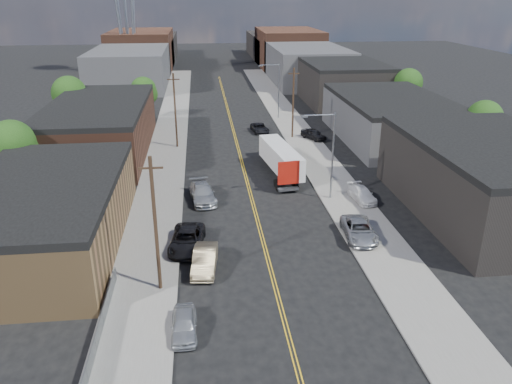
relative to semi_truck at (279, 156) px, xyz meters
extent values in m
plane|color=black|center=(-3.97, 26.35, -2.02)|extent=(260.00, 260.00, 0.00)
cube|color=gold|center=(-3.97, 11.35, -2.01)|extent=(0.32, 120.00, 0.01)
cube|color=slate|center=(-13.47, 11.35, -1.94)|extent=(5.00, 140.00, 0.15)
cube|color=slate|center=(5.53, 11.35, -1.94)|extent=(5.00, 140.00, 0.15)
cube|color=brown|center=(-21.97, -15.65, 0.48)|extent=(12.00, 22.00, 5.00)
cube|color=black|center=(-21.97, -15.65, 3.28)|extent=(12.00, 22.00, 0.60)
cube|color=#48291D|center=(-21.97, 10.35, 0.98)|extent=(12.00, 26.00, 6.00)
cube|color=black|center=(-21.97, 10.35, 4.28)|extent=(12.00, 26.00, 0.60)
cube|color=black|center=(18.03, -13.65, 1.23)|extent=(14.00, 22.00, 6.50)
cube|color=black|center=(18.03, -13.65, 4.78)|extent=(14.00, 22.00, 0.60)
cube|color=navy|center=(11.23, -13.65, 1.58)|extent=(0.30, 20.00, 0.80)
cube|color=#3C3C3E|center=(18.03, 12.35, 0.73)|extent=(14.00, 24.00, 5.50)
cube|color=black|center=(18.03, 12.35, 3.78)|extent=(14.00, 24.00, 0.60)
cube|color=black|center=(18.03, 38.35, 1.48)|extent=(14.00, 22.00, 7.00)
cube|color=black|center=(18.03, 38.35, 5.28)|extent=(14.00, 22.00, 0.60)
cube|color=#3C3C3E|center=(-23.97, 61.35, 1.98)|extent=(16.00, 30.00, 8.00)
cube|color=#3C3C3E|center=(16.03, 61.35, 1.98)|extent=(16.00, 30.00, 8.00)
cube|color=#48291D|center=(-23.97, 86.35, 2.98)|extent=(16.00, 26.00, 10.00)
cube|color=#48291D|center=(16.03, 86.35, 2.98)|extent=(16.00, 26.00, 10.00)
cube|color=black|center=(-23.97, 106.35, 1.48)|extent=(16.00, 40.00, 7.00)
cube|color=black|center=(16.03, 106.35, 1.48)|extent=(16.00, 40.00, 7.00)
cylinder|color=gray|center=(-25.97, 76.35, 12.98)|extent=(0.80, 0.80, 30.00)
cylinder|color=gray|center=(-27.73, 74.59, 12.98)|extent=(1.94, 1.94, 29.98)
cylinder|color=gray|center=(-24.21, 74.59, 12.98)|extent=(1.94, 1.94, 29.98)
cylinder|color=gray|center=(-27.73, 78.11, 12.98)|extent=(1.94, 1.94, 29.98)
cylinder|color=gray|center=(-24.21, 78.11, 12.98)|extent=(1.94, 1.94, 29.98)
cylinder|color=gray|center=(4.03, -8.65, 2.48)|extent=(0.18, 0.18, 9.00)
cylinder|color=gray|center=(2.53, -8.65, 6.78)|extent=(3.00, 0.12, 0.12)
cube|color=gray|center=(1.03, -8.65, 6.68)|extent=(0.60, 0.25, 0.18)
cylinder|color=gray|center=(4.03, 26.35, 2.48)|extent=(0.18, 0.18, 9.00)
cylinder|color=gray|center=(2.53, 26.35, 6.78)|extent=(3.00, 0.12, 0.12)
cube|color=gray|center=(1.03, 26.35, 6.68)|extent=(0.60, 0.25, 0.18)
cylinder|color=black|center=(-12.17, -23.65, 2.98)|extent=(0.26, 0.26, 10.00)
cube|color=black|center=(-12.17, -23.65, 7.18)|extent=(1.60, 0.12, 0.12)
cylinder|color=black|center=(-12.17, 11.35, 2.98)|extent=(0.26, 0.26, 10.00)
cube|color=black|center=(-12.17, 11.35, 7.18)|extent=(1.60, 0.12, 0.12)
cylinder|color=black|center=(4.23, 14.35, 2.98)|extent=(0.26, 0.26, 10.00)
cube|color=black|center=(4.23, 14.35, 7.18)|extent=(1.60, 0.12, 0.12)
cube|color=slate|center=(-15.47, -30.15, -1.42)|extent=(0.02, 16.00, 1.20)
cube|color=slate|center=(-15.47, -30.15, -0.82)|extent=(0.05, 16.00, 0.05)
cylinder|color=black|center=(-27.97, -3.65, 0.11)|extent=(0.36, 0.36, 4.25)
sphere|color=#18350E|center=(-27.97, -3.65, 3.51)|extent=(4.76, 4.76, 4.76)
sphere|color=#18350E|center=(-27.37, -3.35, 2.66)|extent=(3.74, 3.74, 3.74)
sphere|color=#18350E|center=(-28.47, -4.05, 2.91)|extent=(3.40, 3.40, 3.40)
cylinder|color=black|center=(-27.97, 21.35, 0.23)|extent=(0.36, 0.36, 4.50)
sphere|color=#18350E|center=(-27.97, 21.35, 3.83)|extent=(5.04, 5.04, 5.04)
sphere|color=#18350E|center=(-27.37, 21.65, 2.93)|extent=(3.96, 3.96, 3.96)
sphere|color=#18350E|center=(-28.47, 20.95, 3.20)|extent=(3.60, 3.60, 3.60)
cylinder|color=black|center=(-17.97, 28.35, -0.14)|extent=(0.36, 0.36, 3.75)
sphere|color=#18350E|center=(-17.97, 28.35, 2.86)|extent=(4.20, 4.20, 4.20)
sphere|color=#18350E|center=(-17.37, 28.65, 2.11)|extent=(3.30, 3.30, 3.30)
sphere|color=#18350E|center=(-18.47, 27.95, 2.33)|extent=(3.00, 3.00, 3.00)
cylinder|color=black|center=(26.03, 2.35, -0.02)|extent=(0.36, 0.36, 4.00)
sphere|color=#18350E|center=(26.03, 2.35, 3.18)|extent=(4.48, 4.48, 4.48)
sphere|color=#18350E|center=(26.63, 2.65, 2.38)|extent=(3.52, 3.52, 3.52)
sphere|color=#18350E|center=(25.53, 1.95, 2.62)|extent=(3.20, 3.20, 3.20)
cylinder|color=black|center=(26.03, 26.35, 0.11)|extent=(0.36, 0.36, 4.25)
sphere|color=#18350E|center=(26.03, 26.35, 3.51)|extent=(4.76, 4.76, 4.76)
sphere|color=#18350E|center=(26.63, 26.65, 2.66)|extent=(3.74, 3.74, 3.74)
sphere|color=#18350E|center=(25.53, 25.95, 2.91)|extent=(3.40, 3.40, 3.40)
cube|color=silver|center=(0.00, -1.35, 0.28)|extent=(3.72, 10.83, 2.48)
cube|color=#9B150B|center=(0.00, -6.66, 0.28)|extent=(2.32, 0.43, 2.50)
cube|color=gray|center=(0.00, -6.66, -1.53)|extent=(2.25, 0.89, 0.25)
cube|color=black|center=(0.00, 5.20, -0.65)|extent=(2.58, 3.11, 2.74)
cylinder|color=black|center=(0.00, -5.26, -1.58)|extent=(2.40, 1.19, 0.89)
cylinder|color=black|center=(0.00, 5.20, -1.58)|extent=(2.31, 1.18, 0.89)
imported|color=#BBBEC0|center=(-10.37, -28.82, -1.35)|extent=(1.64, 3.96, 1.34)
imported|color=#7B6C50|center=(-8.97, -21.20, -1.21)|extent=(2.22, 5.06, 1.62)
imported|color=black|center=(-10.37, -17.65, -1.23)|extent=(3.23, 5.94, 1.58)
imported|color=#A1A4A6|center=(-8.97, -7.65, -1.20)|extent=(3.01, 5.92, 1.65)
imported|color=#AAACAF|center=(4.23, -17.65, -1.12)|extent=(2.88, 5.56, 1.50)
imported|color=silver|center=(7.03, -9.65, -1.22)|extent=(2.28, 4.63, 1.29)
imported|color=black|center=(7.03, 12.91, -1.14)|extent=(3.52, 4.62, 1.47)
imported|color=black|center=(-0.09, 18.02, -1.38)|extent=(2.62, 4.82, 1.28)
camera|label=1|loc=(-8.78, -54.68, 17.83)|focal=35.00mm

